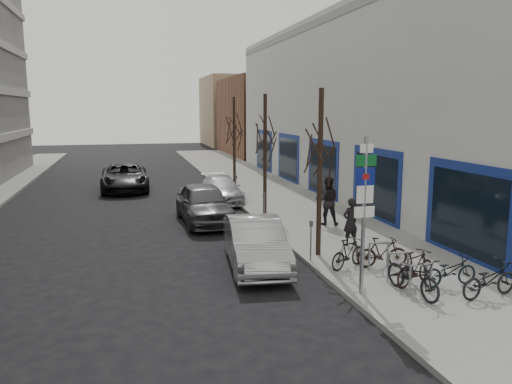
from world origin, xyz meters
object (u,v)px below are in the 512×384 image
pedestrian_near (350,222)px  highway_sign_pole (364,206)px  bike_near_left (413,272)px  bike_mid_inner (348,253)px  meter_mid (264,204)px  tree_mid (265,126)px  meter_front (311,236)px  parked_car_front (255,243)px  bike_rack (398,263)px  bike_mid_curb (450,268)px  bike_far_inner (382,252)px  pedestrian_far (327,200)px  meter_back (236,185)px  bike_far_curb (489,277)px  lane_car (125,177)px  tree_near (321,133)px  bike_near_right (416,267)px  tree_far (234,122)px  parked_car_back (221,189)px  parked_car_mid (204,203)px

pedestrian_near → highway_sign_pole: bearing=55.1°
bike_near_left → bike_mid_inner: bike_near_left is taller
meter_mid → tree_mid: bearing=73.3°
meter_front → parked_car_front: 1.76m
bike_rack → meter_mid: size_ratio=1.78×
bike_mid_curb → bike_far_inner: (-0.97, 1.90, -0.02)m
pedestrian_far → bike_mid_inner: bearing=91.7°
bike_rack → meter_back: 13.50m
bike_far_curb → pedestrian_far: bearing=-3.0°
bike_rack → bike_mid_inner: (-0.85, 1.37, -0.04)m
pedestrian_near → lane_car: bearing=-76.7°
bike_rack → bike_near_left: bike_near_left is taller
tree_near → pedestrian_near: size_ratio=3.28×
meter_mid → bike_near_right: 8.54m
bike_far_inner → lane_car: lane_car is taller
tree_mid → bike_rack: bearing=-82.7°
tree_far → pedestrian_far: (1.93, -9.08, -2.95)m
meter_back → bike_near_right: size_ratio=0.78×
tree_mid → parked_car_back: size_ratio=1.20×
tree_mid → highway_sign_pole: bearing=-91.1°
tree_far → parked_car_front: bearing=-99.4°
bike_rack → highway_sign_pole: bearing=-156.4°
bike_far_curb → tree_mid: bearing=5.3°
tree_far → bike_far_curb: (2.80, -17.57, -3.41)m
bike_far_inner → pedestrian_far: bearing=3.3°
bike_mid_curb → lane_car: lane_car is taller
tree_mid → bike_mid_curb: (2.33, -10.13, -3.46)m
bike_near_left → bike_mid_curb: (1.29, 0.28, -0.10)m
bike_mid_inner → bike_far_inner: bike_far_inner is taller
meter_back → lane_car: size_ratio=0.22×
bike_near_left → bike_near_right: (0.45, 0.60, -0.10)m
parked_car_mid → pedestrian_near: size_ratio=2.96×
bike_mid_inner → lane_car: 18.60m
parked_car_back → pedestrian_far: (3.13, -6.84, 0.49)m
tree_mid → parked_car_back: (-1.20, 4.26, -3.44)m
bike_rack → parked_car_back: parked_car_back is taller
bike_rack → pedestrian_far: bearing=83.9°
bike_far_curb → meter_front: bearing=29.8°
bike_mid_curb → bike_rack: bearing=54.9°
highway_sign_pole → bike_rack: 2.36m
tree_far → bike_mid_inner: tree_far is taller
bike_mid_curb → bike_mid_inner: bike_mid_curb is taller
bike_rack → pedestrian_far: pedestrian_far is taller
bike_near_left → bike_far_inner: size_ratio=1.24×
tree_mid → bike_near_right: (1.49, -9.81, -3.46)m
tree_near → bike_mid_inner: size_ratio=3.56×
bike_rack → bike_mid_curb: 1.34m
meter_front → pedestrian_near: bearing=33.7°
bike_far_inner → bike_mid_inner: bearing=87.8°
lane_car → highway_sign_pole: bearing=-73.7°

